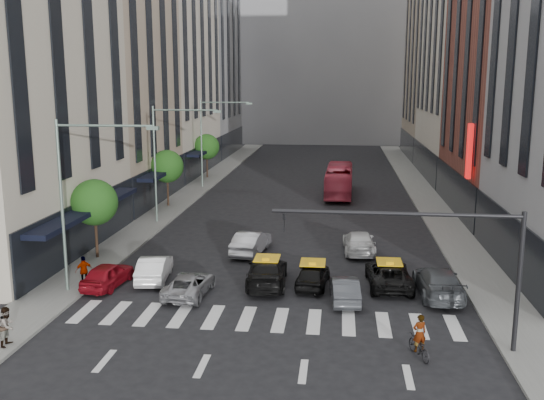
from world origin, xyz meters
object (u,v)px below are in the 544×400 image
(car_red, at_px, (108,275))
(motorcycle, at_px, (419,347))
(streetlamp_mid, at_px, (166,149))
(pedestrian_far, at_px, (84,271))
(streetlamp_near, at_px, (78,183))
(bus, at_px, (339,181))
(taxi_center, at_px, (313,275))
(streetlamp_far, at_px, (210,131))
(pedestrian_near, at_px, (7,326))
(taxi_left, at_px, (267,272))
(car_white_front, at_px, (154,268))

(car_red, height_order, motorcycle, car_red)
(streetlamp_mid, relative_size, motorcycle, 5.13)
(pedestrian_far, bearing_deg, car_red, 152.70)
(streetlamp_near, xyz_separation_m, bus, (13.26, 29.37, -4.44))
(streetlamp_mid, xyz_separation_m, taxi_center, (11.94, -13.61, -5.23))
(streetlamp_far, distance_m, pedestrian_near, 39.12)
(streetlamp_mid, bearing_deg, streetlamp_near, -90.00)
(taxi_left, xyz_separation_m, bus, (3.82, 27.02, 0.70))
(car_white_front, bearing_deg, car_red, 24.49)
(streetlamp_near, bearing_deg, streetlamp_mid, 90.00)
(pedestrian_far, bearing_deg, bus, -156.12)
(car_red, bearing_deg, streetlamp_mid, -80.66)
(bus, bearing_deg, car_white_front, 70.41)
(streetlamp_mid, relative_size, pedestrian_far, 5.56)
(taxi_left, bearing_deg, car_white_front, -4.55)
(streetlamp_mid, height_order, streetlamp_far, same)
(streetlamp_mid, distance_m, streetlamp_far, 16.00)
(car_white_front, xyz_separation_m, pedestrian_far, (-3.40, -1.64, 0.25))
(motorcycle, distance_m, pedestrian_near, 17.07)
(streetlamp_mid, relative_size, streetlamp_far, 1.00)
(pedestrian_near, bearing_deg, car_red, -7.94)
(streetlamp_near, xyz_separation_m, taxi_left, (9.44, 2.35, -5.15))
(car_red, distance_m, pedestrian_far, 1.26)
(car_white_front, distance_m, bus, 28.79)
(motorcycle, relative_size, pedestrian_far, 1.08)
(car_red, relative_size, bus, 0.38)
(pedestrian_near, bearing_deg, bus, -19.71)
(motorcycle, bearing_deg, streetlamp_mid, -72.46)
(streetlamp_mid, bearing_deg, streetlamp_far, 90.00)
(streetlamp_mid, relative_size, car_red, 2.26)
(taxi_center, bearing_deg, motorcycle, 125.28)
(motorcycle, bearing_deg, pedestrian_near, -16.30)
(taxi_left, height_order, pedestrian_near, pedestrian_near)
(taxi_center, relative_size, bus, 0.38)
(streetlamp_near, relative_size, motorcycle, 5.13)
(bus, bearing_deg, taxi_left, 83.17)
(streetlamp_near, xyz_separation_m, pedestrian_far, (-0.36, 0.83, -4.94))
(taxi_left, distance_m, pedestrian_far, 9.92)
(streetlamp_mid, bearing_deg, car_white_front, -77.32)
(streetlamp_near, xyz_separation_m, car_white_front, (3.04, 2.47, -5.20))
(streetlamp_far, distance_m, motorcycle, 41.61)
(car_white_front, bearing_deg, pedestrian_far, 18.57)
(car_red, xyz_separation_m, taxi_center, (11.10, 1.28, -0.01))
(taxi_left, height_order, bus, bus)
(car_white_front, height_order, taxi_left, taxi_left)
(streetlamp_far, height_order, pedestrian_near, streetlamp_far)
(car_red, height_order, taxi_left, taxi_left)
(taxi_center, height_order, bus, bus)
(car_white_front, bearing_deg, taxi_left, 171.75)
(streetlamp_mid, xyz_separation_m, taxi_left, (9.44, -13.65, -5.15))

